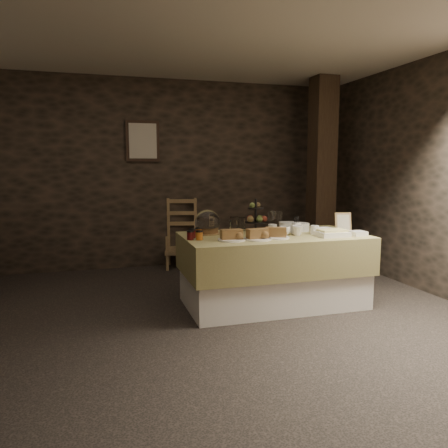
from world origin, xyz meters
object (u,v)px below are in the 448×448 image
object	(u,v)px
timber_column	(322,174)
fruit_stand	(256,218)
buffet_table	(273,265)
chair	(181,237)

from	to	relation	value
timber_column	fruit_stand	size ratio (longest dim) A/B	7.62
buffet_table	fruit_stand	world-z (taller)	fruit_stand
buffet_table	timber_column	distance (m)	2.07
buffet_table	timber_column	world-z (taller)	timber_column
buffet_table	chair	world-z (taller)	chair
chair	buffet_table	bearing A→B (deg)	-60.44
buffet_table	fruit_stand	size ratio (longest dim) A/B	5.36
buffet_table	timber_column	size ratio (longest dim) A/B	0.70
timber_column	chair	bearing A→B (deg)	162.72
fruit_stand	timber_column	bearing A→B (deg)	37.49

